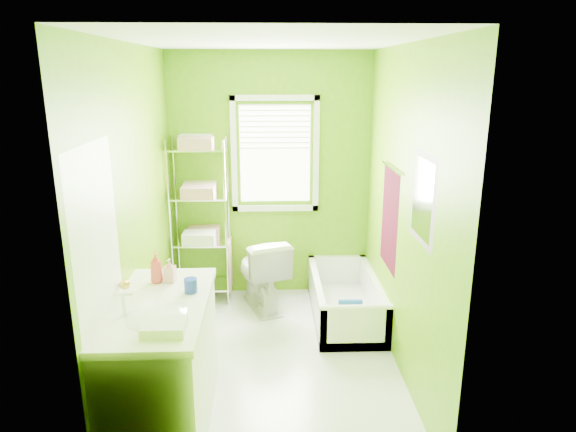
{
  "coord_description": "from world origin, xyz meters",
  "views": [
    {
      "loc": [
        -0.01,
        -3.92,
        2.39
      ],
      "look_at": [
        0.14,
        0.25,
        1.21
      ],
      "focal_mm": 32.0,
      "sensor_mm": 36.0,
      "label": 1
    }
  ],
  "objects_px": {
    "bathtub": "(345,305)",
    "wire_shelf_unit": "(201,202)",
    "vanity": "(163,362)",
    "toilet": "(261,272)"
  },
  "relations": [
    {
      "from": "bathtub",
      "to": "wire_shelf_unit",
      "type": "bearing_deg",
      "value": 160.14
    },
    {
      "from": "vanity",
      "to": "wire_shelf_unit",
      "type": "distance_m",
      "value": 2.15
    },
    {
      "from": "toilet",
      "to": "wire_shelf_unit",
      "type": "height_order",
      "value": "wire_shelf_unit"
    },
    {
      "from": "bathtub",
      "to": "wire_shelf_unit",
      "type": "xyz_separation_m",
      "value": [
        -1.45,
        0.52,
        0.95
      ]
    },
    {
      "from": "bathtub",
      "to": "vanity",
      "type": "distance_m",
      "value": 2.17
    },
    {
      "from": "vanity",
      "to": "wire_shelf_unit",
      "type": "relative_size",
      "value": 0.69
    },
    {
      "from": "vanity",
      "to": "bathtub",
      "type": "bearing_deg",
      "value": 46.19
    },
    {
      "from": "bathtub",
      "to": "toilet",
      "type": "xyz_separation_m",
      "value": [
        -0.84,
        0.29,
        0.25
      ]
    },
    {
      "from": "vanity",
      "to": "wire_shelf_unit",
      "type": "height_order",
      "value": "wire_shelf_unit"
    },
    {
      "from": "bathtub",
      "to": "toilet",
      "type": "distance_m",
      "value": 0.92
    }
  ]
}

